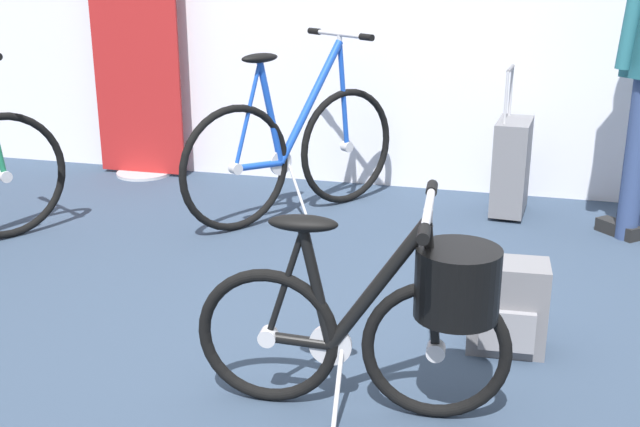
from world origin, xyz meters
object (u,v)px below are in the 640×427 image
at_px(rolling_suitcase, 511,166).
at_px(handbag_on_floor, 507,307).
at_px(folding_bike_foreground, 392,312).
at_px(floor_banner_stand, 135,54).
at_px(display_bike_right, 294,150).

xyz_separation_m(rolling_suitcase, handbag_on_floor, (0.05, -1.67, -0.11)).
distance_m(folding_bike_foreground, rolling_suitcase, 2.23).
xyz_separation_m(floor_banner_stand, display_bike_right, (1.23, -0.57, -0.42)).
xyz_separation_m(floor_banner_stand, handbag_on_floor, (2.45, -1.89, -0.63)).
relative_size(floor_banner_stand, display_bike_right, 1.47).
xyz_separation_m(folding_bike_foreground, handbag_on_floor, (0.34, 0.54, -0.19)).
bearing_deg(folding_bike_foreground, display_bike_right, 115.27).
relative_size(floor_banner_stand, rolling_suitcase, 2.14).
height_order(folding_bike_foreground, handbag_on_floor, folding_bike_foreground).
bearing_deg(floor_banner_stand, rolling_suitcase, -5.32).
bearing_deg(rolling_suitcase, handbag_on_floor, -88.13).
bearing_deg(display_bike_right, folding_bike_foreground, -64.73).
distance_m(floor_banner_stand, rolling_suitcase, 2.47).
xyz_separation_m(folding_bike_foreground, rolling_suitcase, (0.29, 2.21, -0.07)).
bearing_deg(display_bike_right, handbag_on_floor, -47.32).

